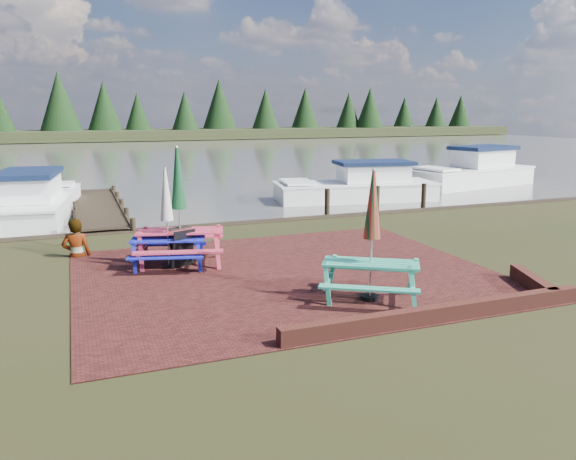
# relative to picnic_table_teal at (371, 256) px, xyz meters

# --- Properties ---
(ground) EXTENTS (120.00, 120.00, 0.00)m
(ground) POSITION_rel_picnic_table_teal_xyz_m (-0.89, 1.17, -0.88)
(ground) COLOR black
(ground) RESTS_ON ground
(paving) EXTENTS (9.00, 7.50, 0.02)m
(paving) POSITION_rel_picnic_table_teal_xyz_m (-0.89, 2.17, -0.87)
(paving) COLOR #341310
(paving) RESTS_ON ground
(brick_wall) EXTENTS (6.21, 1.79, 0.30)m
(brick_wall) POSITION_rel_picnic_table_teal_xyz_m (1.25, -1.25, -0.73)
(brick_wall) COLOR #4C1E16
(brick_wall) RESTS_ON ground
(water) EXTENTS (120.00, 60.00, 0.02)m
(water) POSITION_rel_picnic_table_teal_xyz_m (-0.89, 38.17, -0.88)
(water) COLOR #47453D
(water) RESTS_ON ground
(far_treeline) EXTENTS (120.00, 10.00, 8.10)m
(far_treeline) POSITION_rel_picnic_table_teal_xyz_m (-0.89, 67.17, 2.40)
(far_treeline) COLOR black
(far_treeline) RESTS_ON ground
(picnic_table_teal) EXTENTS (2.38, 2.31, 2.51)m
(picnic_table_teal) POSITION_rel_picnic_table_teal_xyz_m (0.00, 0.00, 0.00)
(picnic_table_teal) COLOR teal
(picnic_table_teal) RESTS_ON ground
(picnic_table_red) EXTENTS (2.37, 2.21, 2.76)m
(picnic_table_red) POSITION_rel_picnic_table_teal_xyz_m (-2.93, 3.85, 0.09)
(picnic_table_red) COLOR #C6324B
(picnic_table_red) RESTS_ON ground
(picnic_table_blue) EXTENTS (2.00, 1.87, 2.31)m
(picnic_table_blue) POSITION_rel_picnic_table_teal_xyz_m (-3.24, 3.67, -0.07)
(picnic_table_blue) COLOR #171FB1
(picnic_table_blue) RESTS_ON ground
(chalkboard) EXTENTS (0.61, 0.74, 0.91)m
(chalkboard) POSITION_rel_picnic_table_teal_xyz_m (-2.93, 3.66, -0.41)
(chalkboard) COLOR black
(chalkboard) RESTS_ON ground
(jetty) EXTENTS (1.76, 9.08, 1.00)m
(jetty) POSITION_rel_picnic_table_teal_xyz_m (-4.39, 12.44, -0.77)
(jetty) COLOR black
(jetty) RESTS_ON ground
(boat_jetty) EXTENTS (3.15, 7.05, 1.98)m
(boat_jetty) POSITION_rel_picnic_table_teal_xyz_m (-6.50, 12.17, -0.49)
(boat_jetty) COLOR white
(boat_jetty) RESTS_ON ground
(boat_near) EXTENTS (7.09, 3.44, 1.84)m
(boat_near) POSITION_rel_picnic_table_teal_xyz_m (6.16, 12.07, -0.53)
(boat_near) COLOR white
(boat_near) RESTS_ON ground
(boat_far) EXTENTS (7.40, 3.91, 2.20)m
(boat_far) POSITION_rel_picnic_table_teal_xyz_m (13.85, 14.19, -0.42)
(boat_far) COLOR white
(boat_far) RESTS_ON ground
(person) EXTENTS (0.77, 0.57, 1.93)m
(person) POSITION_rel_picnic_table_teal_xyz_m (-5.23, 5.50, 0.08)
(person) COLOR gray
(person) RESTS_ON ground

